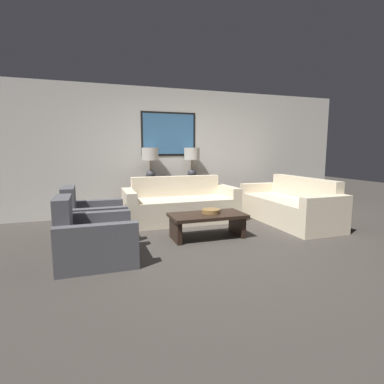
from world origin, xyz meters
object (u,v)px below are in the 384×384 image
object	(u,v)px
couch_by_side	(289,207)
armchair_near_camera	(93,240)
coffee_table	(207,220)
table_lamp_right	(192,158)
decorative_bowl	(211,211)
table_lamp_left	(150,159)
console_table	(172,197)
armchair_near_back_wall	(93,222)
couch_by_back_wall	(180,206)

from	to	relation	value
couch_by_side	armchair_near_camera	size ratio (longest dim) A/B	2.34
coffee_table	table_lamp_right	bearing A→B (deg)	78.73
decorative_bowl	table_lamp_left	bearing A→B (deg)	108.82
table_lamp_left	table_lamp_right	world-z (taller)	same
couch_by_side	armchair_near_camera	world-z (taller)	couch_by_side
console_table	decorative_bowl	bearing A→B (deg)	-84.84
console_table	table_lamp_right	world-z (taller)	table_lamp_right
console_table	couch_by_side	xyz separation A→B (m)	(1.93, -1.38, -0.07)
armchair_near_back_wall	armchair_near_camera	size ratio (longest dim) A/B	1.00
couch_by_back_wall	table_lamp_left	bearing A→B (deg)	125.02
table_lamp_left	decorative_bowl	bearing A→B (deg)	-71.18
table_lamp_right	couch_by_side	bearing A→B (deg)	-42.83
coffee_table	armchair_near_back_wall	world-z (taller)	armchair_near_back_wall
table_lamp_left	couch_by_back_wall	bearing A→B (deg)	-54.98
couch_by_side	armchair_near_back_wall	distance (m)	3.55
couch_by_back_wall	coffee_table	xyz separation A→B (m)	(0.08, -1.20, -0.01)
table_lamp_right	armchair_near_back_wall	size ratio (longest dim) A/B	0.74
decorative_bowl	console_table	bearing A→B (deg)	95.16
coffee_table	armchair_near_back_wall	xyz separation A→B (m)	(-1.70, 0.49, -0.01)
couch_by_back_wall	coffee_table	size ratio (longest dim) A/B	1.83
table_lamp_right	couch_by_back_wall	size ratio (longest dim) A/B	0.32
table_lamp_right	armchair_near_camera	xyz separation A→B (m)	(-2.07, -2.33, -0.92)
armchair_near_back_wall	armchair_near_camera	xyz separation A→B (m)	(0.00, -0.99, 0.00)
decorative_bowl	armchair_near_camera	xyz separation A→B (m)	(-1.78, -0.54, -0.14)
console_table	table_lamp_right	size ratio (longest dim) A/B	2.19
table_lamp_left	armchair_near_back_wall	distance (m)	2.01
decorative_bowl	armchair_near_back_wall	world-z (taller)	armchair_near_back_wall
couch_by_side	decorative_bowl	size ratio (longest dim) A/B	7.21
armchair_near_camera	console_table	bearing A→B (deg)	55.28
table_lamp_right	couch_by_back_wall	world-z (taller)	table_lamp_right
decorative_bowl	armchair_near_back_wall	bearing A→B (deg)	165.96
couch_by_side	coffee_table	xyz separation A→B (m)	(-1.85, -0.46, -0.01)
table_lamp_right	coffee_table	distance (m)	2.08
armchair_near_back_wall	console_table	bearing A→B (deg)	39.74
decorative_bowl	table_lamp_right	bearing A→B (deg)	80.89
console_table	couch_by_back_wall	xyz separation A→B (m)	(0.00, -0.64, -0.07)
table_lamp_right	couch_by_side	distance (m)	2.22
table_lamp_left	coffee_table	distance (m)	2.12
couch_by_back_wall	table_lamp_right	bearing A→B (deg)	54.98
table_lamp_left	armchair_near_back_wall	bearing A→B (deg)	-131.01
console_table	armchair_near_back_wall	size ratio (longest dim) A/B	1.62
console_table	decorative_bowl	xyz separation A→B (m)	(0.16, -1.79, 0.04)
armchair_near_camera	table_lamp_left	bearing A→B (deg)	63.40
armchair_near_camera	couch_by_back_wall	bearing A→B (deg)	46.33
couch_by_back_wall	coffee_table	world-z (taller)	couch_by_back_wall
table_lamp_left	couch_by_back_wall	world-z (taller)	table_lamp_left
couch_by_side	armchair_near_camera	bearing A→B (deg)	-164.93
table_lamp_left	coffee_table	size ratio (longest dim) A/B	0.58
table_lamp_right	armchair_near_back_wall	bearing A→B (deg)	-146.94
coffee_table	decorative_bowl	distance (m)	0.16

